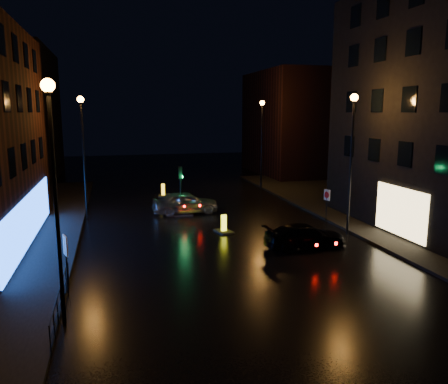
# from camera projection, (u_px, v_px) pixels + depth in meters

# --- Properties ---
(ground) EXTENTS (120.00, 120.00, 0.00)m
(ground) POSITION_uv_depth(u_px,v_px,m) (258.00, 282.00, 19.06)
(ground) COLOR black
(ground) RESTS_ON ground
(pavement_right) EXTENTS (12.00, 44.00, 0.15)m
(pavement_right) POSITION_uv_depth(u_px,v_px,m) (413.00, 219.00, 30.10)
(pavement_right) COLOR black
(pavement_right) RESTS_ON ground
(building_far_left) EXTENTS (8.00, 16.00, 14.00)m
(building_far_left) POSITION_uv_depth(u_px,v_px,m) (14.00, 115.00, 47.21)
(building_far_left) COLOR black
(building_far_left) RESTS_ON ground
(building_far_right) EXTENTS (8.00, 14.00, 12.00)m
(building_far_right) POSITION_uv_depth(u_px,v_px,m) (291.00, 123.00, 52.13)
(building_far_right) COLOR black
(building_far_right) RESTS_ON ground
(street_lamp_lnear) EXTENTS (0.44, 0.44, 8.37)m
(street_lamp_lnear) POSITION_uv_depth(u_px,v_px,m) (54.00, 167.00, 14.24)
(street_lamp_lnear) COLOR black
(street_lamp_lnear) RESTS_ON ground
(street_lamp_lfar) EXTENTS (0.44, 0.44, 8.37)m
(street_lamp_lfar) POSITION_uv_depth(u_px,v_px,m) (83.00, 138.00, 29.48)
(street_lamp_lfar) COLOR black
(street_lamp_lfar) RESTS_ON ground
(street_lamp_rnear) EXTENTS (0.44, 0.44, 8.37)m
(street_lamp_rnear) POSITION_uv_depth(u_px,v_px,m) (352.00, 142.00, 25.68)
(street_lamp_rnear) COLOR black
(street_lamp_rnear) RESTS_ON ground
(street_lamp_rfar) EXTENTS (0.44, 0.44, 8.37)m
(street_lamp_rfar) POSITION_uv_depth(u_px,v_px,m) (262.00, 131.00, 40.92)
(street_lamp_rfar) COLOR black
(street_lamp_rfar) RESTS_ON ground
(traffic_signal) EXTENTS (1.40, 2.40, 3.45)m
(traffic_signal) POSITION_uv_depth(u_px,v_px,m) (181.00, 206.00, 32.01)
(traffic_signal) COLOR black
(traffic_signal) RESTS_ON ground
(guard_railing) EXTENTS (0.05, 6.04, 1.00)m
(guard_railing) POSITION_uv_depth(u_px,v_px,m) (60.00, 294.00, 16.01)
(guard_railing) COLOR black
(guard_railing) RESTS_ON ground
(silver_hatchback) EXTENTS (4.84, 2.10, 1.63)m
(silver_hatchback) POSITION_uv_depth(u_px,v_px,m) (185.00, 203.00, 31.85)
(silver_hatchback) COLOR #B2B6BA
(silver_hatchback) RESTS_ON ground
(dark_sedan) EXTENTS (4.58, 1.93, 1.32)m
(dark_sedan) POSITION_uv_depth(u_px,v_px,m) (305.00, 236.00, 23.74)
(dark_sedan) COLOR black
(dark_sedan) RESTS_ON ground
(bollard_near) EXTENTS (1.12, 1.43, 1.10)m
(bollard_near) POSITION_uv_depth(u_px,v_px,m) (224.00, 229.00, 26.91)
(bollard_near) COLOR black
(bollard_near) RESTS_ON ground
(bollard_far) EXTENTS (1.00, 1.35, 1.09)m
(bollard_far) POSITION_uv_depth(u_px,v_px,m) (163.00, 193.00, 38.52)
(bollard_far) COLOR black
(bollard_far) RESTS_ON ground
(road_sign_left) EXTENTS (0.24, 0.59, 2.49)m
(road_sign_left) POSITION_uv_depth(u_px,v_px,m) (66.00, 251.00, 17.44)
(road_sign_left) COLOR black
(road_sign_left) RESTS_ON ground
(road_sign_right) EXTENTS (0.20, 0.53, 2.23)m
(road_sign_right) POSITION_uv_depth(u_px,v_px,m) (327.00, 198.00, 29.22)
(road_sign_right) COLOR black
(road_sign_right) RESTS_ON ground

